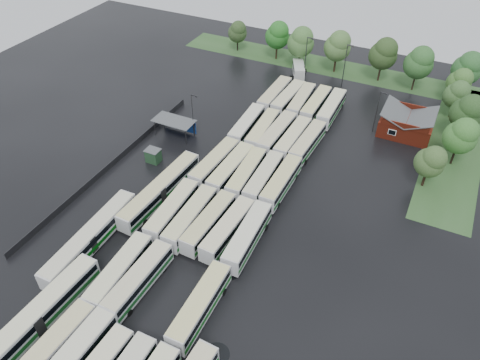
% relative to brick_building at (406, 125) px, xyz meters
% --- Properties ---
extents(ground, '(160.00, 160.00, 0.00)m').
position_rel_brick_building_xyz_m(ground, '(-24.00, -42.77, -1.87)').
color(ground, black).
rests_on(ground, ground).
extents(brick_building, '(10.07, 8.60, 5.39)m').
position_rel_brick_building_xyz_m(brick_building, '(0.00, 0.00, 0.00)').
color(brick_building, maroon).
rests_on(brick_building, ground).
extents(wash_shed, '(8.20, 4.20, 3.58)m').
position_rel_brick_building_xyz_m(wash_shed, '(-41.20, -20.74, 1.12)').
color(wash_shed, '#2D2D30').
rests_on(wash_shed, ground).
extents(utility_hut, '(2.70, 2.20, 2.62)m').
position_rel_brick_building_xyz_m(utility_hut, '(-40.20, -30.17, -0.55)').
color(utility_hut, '#1C3E22').
rests_on(utility_hut, ground).
extents(grass_strip_north, '(80.00, 10.00, 0.01)m').
position_rel_brick_building_xyz_m(grass_strip_north, '(-22.00, 22.03, -1.86)').
color(grass_strip_north, '#315727').
rests_on(grass_strip_north, ground).
extents(grass_strip_east, '(10.00, 50.00, 0.01)m').
position_rel_brick_building_xyz_m(grass_strip_east, '(10.00, 0.03, -1.86)').
color(grass_strip_east, '#315727').
rests_on(grass_strip_east, ground).
extents(west_fence, '(0.10, 50.00, 1.20)m').
position_rel_brick_building_xyz_m(west_fence, '(-46.20, -34.77, -1.27)').
color(west_fence, '#2D2D30').
rests_on(west_fence, ground).
extents(bus_r0c0, '(3.17, 12.99, 3.59)m').
position_rel_brick_building_xyz_m(bus_r0c0, '(-28.45, -68.45, 0.11)').
color(bus_r0c0, silver).
rests_on(bus_r0c0, ground).
extents(bus_r0c1, '(2.98, 13.20, 3.66)m').
position_rel_brick_building_xyz_m(bus_r0c1, '(-25.33, -68.47, 0.15)').
color(bus_r0c1, silver).
rests_on(bus_r0c1, ground).
extents(bus_r1c0, '(3.36, 13.07, 3.61)m').
position_rel_brick_building_xyz_m(bus_r1c0, '(-28.43, -55.45, 0.12)').
color(bus_r1c0, silver).
rests_on(bus_r1c0, ground).
extents(bus_r1c1, '(2.95, 12.83, 3.56)m').
position_rel_brick_building_xyz_m(bus_r1c1, '(-25.27, -55.43, 0.09)').
color(bus_r1c1, silver).
rests_on(bus_r1c1, ground).
extents(bus_r1c4, '(3.04, 13.04, 3.61)m').
position_rel_brick_building_xyz_m(bus_r1c4, '(-15.71, -55.34, 0.12)').
color(bus_r1c4, silver).
rests_on(bus_r1c4, ground).
extents(bus_r2c0, '(3.28, 13.09, 3.61)m').
position_rel_brick_building_xyz_m(bus_r2c0, '(-28.55, -41.73, 0.12)').
color(bus_r2c0, silver).
rests_on(bus_r2c0, ground).
extents(bus_r2c1, '(3.00, 13.06, 3.62)m').
position_rel_brick_building_xyz_m(bus_r2c1, '(-25.16, -41.89, 0.13)').
color(bus_r2c1, silver).
rests_on(bus_r2c1, ground).
extents(bus_r2c2, '(3.13, 12.81, 3.54)m').
position_rel_brick_building_xyz_m(bus_r2c2, '(-22.08, -41.54, 0.08)').
color(bus_r2c2, silver).
rests_on(bus_r2c2, ground).
extents(bus_r2c3, '(3.26, 12.87, 3.55)m').
position_rel_brick_building_xyz_m(bus_r2c3, '(-18.78, -41.53, 0.09)').
color(bus_r2c3, silver).
rests_on(bus_r2c3, ground).
extents(bus_r2c4, '(3.30, 13.25, 3.66)m').
position_rel_brick_building_xyz_m(bus_r2c4, '(-15.44, -41.59, 0.15)').
color(bus_r2c4, silver).
rests_on(bus_r2c4, ground).
extents(bus_r3c0, '(3.46, 13.29, 3.66)m').
position_rel_brick_building_xyz_m(bus_r3c0, '(-28.34, -28.04, 0.15)').
color(bus_r3c0, silver).
rests_on(bus_r3c0, ground).
extents(bus_r3c1, '(3.09, 13.16, 3.65)m').
position_rel_brick_building_xyz_m(bus_r3c1, '(-25.03, -28.24, 0.14)').
color(bus_r3c1, silver).
rests_on(bus_r3c1, ground).
extents(bus_r3c2, '(3.30, 12.79, 3.53)m').
position_rel_brick_building_xyz_m(bus_r3c2, '(-22.02, -28.16, 0.08)').
color(bus_r3c2, silver).
rests_on(bus_r3c2, ground).
extents(bus_r3c3, '(3.02, 12.70, 3.52)m').
position_rel_brick_building_xyz_m(bus_r3c3, '(-18.89, -27.88, 0.07)').
color(bus_r3c3, silver).
rests_on(bus_r3c3, ground).
extents(bus_r3c4, '(2.77, 12.85, 3.57)m').
position_rel_brick_building_xyz_m(bus_r3c4, '(-15.71, -27.66, 0.10)').
color(bus_r3c4, silver).
rests_on(bus_r3c4, ground).
extents(bus_r4c0, '(3.27, 12.96, 3.58)m').
position_rel_brick_building_xyz_m(bus_r4c0, '(-28.56, -14.24, 0.10)').
color(bus_r4c0, silver).
rests_on(bus_r4c0, ground).
extents(bus_r4c1, '(3.25, 12.72, 3.51)m').
position_rel_brick_building_xyz_m(bus_r4c1, '(-25.01, -14.44, 0.06)').
color(bus_r4c1, silver).
rests_on(bus_r4c1, ground).
extents(bus_r4c2, '(3.21, 13.32, 3.68)m').
position_rel_brick_building_xyz_m(bus_r4c2, '(-21.99, -14.45, 0.16)').
color(bus_r4c2, silver).
rests_on(bus_r4c2, ground).
extents(bus_r4c3, '(3.06, 12.89, 3.57)m').
position_rel_brick_building_xyz_m(bus_r4c3, '(-18.64, -14.68, 0.10)').
color(bus_r4c3, silver).
rests_on(bus_r4c3, ground).
extents(bus_r4c4, '(3.22, 12.75, 3.52)m').
position_rel_brick_building_xyz_m(bus_r4c4, '(-15.66, -14.53, 0.07)').
color(bus_r4c4, silver).
rests_on(bus_r4c4, ground).
extents(bus_r5c0, '(2.92, 13.12, 3.64)m').
position_rel_brick_building_xyz_m(bus_r5c0, '(-28.27, -0.61, 0.14)').
color(bus_r5c0, silver).
rests_on(bus_r5c0, ground).
extents(bus_r5c1, '(3.22, 12.84, 3.55)m').
position_rel_brick_building_xyz_m(bus_r5c1, '(-25.13, -0.57, 0.09)').
color(bus_r5c1, silver).
rests_on(bus_r5c1, ground).
extents(bus_r5c2, '(3.14, 12.62, 3.49)m').
position_rel_brick_building_xyz_m(bus_r5c2, '(-22.13, -0.50, 0.05)').
color(bus_r5c2, silver).
rests_on(bus_r5c2, ground).
extents(bus_r5c3, '(2.84, 12.81, 3.56)m').
position_rel_brick_building_xyz_m(bus_r5c3, '(-18.83, -0.47, 0.09)').
color(bus_r5c3, silver).
rests_on(bus_r5c3, ground).
extents(bus_r5c4, '(2.92, 12.98, 3.60)m').
position_rel_brick_building_xyz_m(bus_r5c4, '(-15.41, -0.54, 0.12)').
color(bus_r5c4, silver).
rests_on(bus_r5c4, ground).
extents(artic_bus_west_a, '(3.51, 19.72, 3.64)m').
position_rel_brick_building_xyz_m(artic_bus_west_a, '(-33.27, -65.83, 0.15)').
color(artic_bus_west_a, silver).
rests_on(artic_bus_west_a, ground).
extents(artic_bus_west_b, '(3.68, 19.60, 3.62)m').
position_rel_brick_building_xyz_m(artic_bus_west_b, '(-33.03, -38.43, 0.14)').
color(artic_bus_west_b, silver).
rests_on(artic_bus_west_b, ground).
extents(artic_bus_west_c, '(3.14, 19.46, 3.60)m').
position_rel_brick_building_xyz_m(artic_bus_west_c, '(-36.28, -52.11, 0.13)').
color(artic_bus_west_c, silver).
rests_on(artic_bus_west_c, ground).
extents(minibus, '(5.02, 7.13, 2.93)m').
position_rel_brick_building_xyz_m(minibus, '(-28.17, 14.04, -0.24)').
color(minibus, silver).
rests_on(minibus, ground).
extents(tree_north_0, '(4.94, 4.94, 8.18)m').
position_rel_brick_building_xyz_m(tree_north_0, '(-47.74, 20.49, 3.39)').
color(tree_north_0, black).
rests_on(tree_north_0, ground).
extents(tree_north_1, '(6.11, 6.11, 10.11)m').
position_rel_brick_building_xyz_m(tree_north_1, '(-36.46, 20.30, 4.64)').
color(tree_north_1, '#362718').
rests_on(tree_north_1, ground).
extents(tree_north_2, '(6.48, 6.48, 10.73)m').
position_rel_brick_building_xyz_m(tree_north_2, '(-29.44, 18.02, 5.04)').
color(tree_north_2, black).
rests_on(tree_north_2, ground).
extents(tree_north_3, '(6.42, 6.42, 10.62)m').
position_rel_brick_building_xyz_m(tree_north_3, '(-20.78, 19.82, 4.97)').
color(tree_north_3, '#3A2619').
rests_on(tree_north_3, ground).
extents(tree_north_4, '(6.54, 6.54, 10.83)m').
position_rel_brick_building_xyz_m(tree_north_4, '(-9.96, 20.02, 5.10)').
color(tree_north_4, '#39291E').
rests_on(tree_north_4, ground).
extents(tree_north_5, '(6.52, 6.52, 10.80)m').
position_rel_brick_building_xyz_m(tree_north_5, '(-1.83, 18.90, 5.09)').
color(tree_north_5, '#312319').
rests_on(tree_north_5, ground).
extents(tree_north_6, '(6.50, 6.50, 10.77)m').
position_rel_brick_building_xyz_m(tree_north_6, '(8.16, 20.81, 5.06)').
color(tree_north_6, black).
rests_on(tree_north_6, ground).
extents(tree_east_0, '(5.18, 5.14, 8.51)m').
position_rel_brick_building_xyz_m(tree_east_0, '(6.21, -15.43, 3.60)').
color(tree_east_0, black).
rests_on(tree_east_0, ground).
extents(tree_east_1, '(5.97, 5.97, 9.89)m').
position_rel_brick_building_xyz_m(tree_east_1, '(9.87, -6.59, 4.50)').
color(tree_east_1, black).
rests_on(tree_east_1, ground).
extents(tree_east_2, '(6.20, 6.20, 10.26)m').
position_rel_brick_building_xyz_m(tree_east_2, '(10.02, 2.01, 4.73)').
color(tree_east_2, '#3C291F').
rests_on(tree_east_2, ground).
extents(tree_east_3, '(5.19, 5.19, 8.60)m').
position_rel_brick_building_xyz_m(tree_east_3, '(7.47, 10.38, 3.67)').
color(tree_east_3, '#352612').
rests_on(tree_east_3, ground).
extents(tree_east_4, '(5.26, 5.25, 8.70)m').
position_rel_brick_building_xyz_m(tree_east_4, '(7.38, 16.31, 3.72)').
color(tree_east_4, black).
rests_on(tree_east_4, ground).
extents(lamp_post_ne, '(1.39, 0.27, 9.06)m').
position_rel_brick_building_xyz_m(lamp_post_ne, '(-5.81, -2.32, 3.39)').
color(lamp_post_ne, '#2D2D30').
rests_on(lamp_post_ne, ground).
extents(lamp_post_nw, '(1.42, 0.28, 9.22)m').
position_rel_brick_building_xyz_m(lamp_post_nw, '(-37.78, -19.29, 3.49)').
color(lamp_post_nw, '#2D2D30').
rests_on(lamp_post_nw, ground).
extents(lamp_post_back_w, '(1.61, 0.31, 10.47)m').
position_rel_brick_building_xyz_m(lamp_post_back_w, '(-26.22, 13.01, 4.21)').
color(lamp_post_back_w, '#2D2D30').
rests_on(lamp_post_back_w, ground).
extents(lamp_post_back_e, '(1.68, 0.33, 10.90)m').
position_rel_brick_building_xyz_m(lamp_post_back_e, '(-16.66, 12.03, 4.46)').
color(lamp_post_back_e, '#2D2D30').
rests_on(lamp_post_back_e, ground).
extents(puddle_0, '(5.23, 5.23, 0.01)m').
position_rel_brick_building_xyz_m(puddle_0, '(-27.47, -64.88, -1.86)').
color(puddle_0, black).
rests_on(puddle_0, ground).
extents(puddle_2, '(7.77, 7.77, 0.01)m').
position_rel_brick_building_xyz_m(puddle_2, '(-32.73, -40.42, -1.86)').
color(puddle_2, black).
rests_on(puddle_2, ground).
extents(puddle_3, '(4.62, 4.62, 0.01)m').
position_rel_brick_building_xyz_m(puddle_3, '(-16.11, -46.80, -1.86)').
color(puddle_3, black).
rests_on(puddle_3, ground).
extents(puddle_4, '(3.28, 3.28, 0.01)m').
position_rel_brick_building_xyz_m(puddle_4, '(-11.16, -59.45, -1.86)').
color(puddle_4, black).
rests_on(puddle_4, ground).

